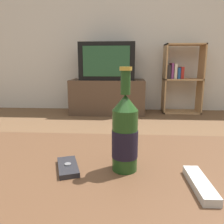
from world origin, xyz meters
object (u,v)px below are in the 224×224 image
(tv_stand, at_px, (108,96))
(television, at_px, (107,61))
(bookshelf, at_px, (180,77))
(remote_control, at_px, (200,184))
(beer_bottle, at_px, (125,134))
(cell_phone, at_px, (68,167))

(tv_stand, xyz_separation_m, television, (0.00, -0.00, 0.52))
(bookshelf, distance_m, remote_control, 2.97)
(tv_stand, relative_size, bookshelf, 1.07)
(television, relative_size, beer_bottle, 2.76)
(beer_bottle, xyz_separation_m, cell_phone, (-0.16, -0.01, -0.10))
(beer_bottle, xyz_separation_m, remote_control, (0.18, -0.09, -0.09))
(bookshelf, distance_m, beer_bottle, 2.92)
(cell_phone, bearing_deg, remote_control, -32.25)
(cell_phone, distance_m, remote_control, 0.35)
(remote_control, bearing_deg, beer_bottle, 153.14)
(beer_bottle, height_order, cell_phone, beer_bottle)
(television, height_order, bookshelf, television)
(television, bearing_deg, cell_phone, -87.59)
(remote_control, bearing_deg, cell_phone, 166.44)
(remote_control, bearing_deg, tv_stand, 98.01)
(tv_stand, relative_size, beer_bottle, 3.83)
(bookshelf, bearing_deg, cell_phone, -109.08)
(television, bearing_deg, beer_bottle, -84.19)
(tv_stand, distance_m, cell_phone, 2.72)
(tv_stand, xyz_separation_m, bookshelf, (1.09, 0.11, 0.29))
(television, height_order, cell_phone, television)
(beer_bottle, bearing_deg, remote_control, -25.57)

